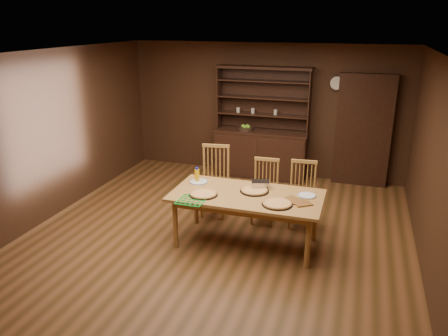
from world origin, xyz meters
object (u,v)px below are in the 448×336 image
(chair_center, at_px, (265,188))
(chair_right, at_px, (302,192))
(chair_left, at_px, (215,178))
(dining_table, at_px, (247,199))
(china_hutch, at_px, (261,148))
(juice_bottle, at_px, (197,175))

(chair_center, bearing_deg, chair_right, 1.05)
(chair_left, bearing_deg, dining_table, -56.79)
(china_hutch, height_order, juice_bottle, china_hutch)
(chair_right, bearing_deg, dining_table, -130.85)
(dining_table, height_order, chair_left, chair_left)
(dining_table, distance_m, chair_left, 1.15)
(chair_right, bearing_deg, juice_bottle, -162.02)
(juice_bottle, bearing_deg, dining_table, -17.67)
(chair_center, bearing_deg, china_hutch, 103.09)
(china_hutch, distance_m, chair_left, 1.97)
(china_hutch, distance_m, chair_center, 2.04)
(dining_table, distance_m, chair_center, 0.85)
(dining_table, xyz_separation_m, chair_center, (0.07, 0.83, -0.15))
(china_hutch, distance_m, dining_table, 2.85)
(chair_center, height_order, juice_bottle, chair_center)
(juice_bottle, bearing_deg, china_hutch, 81.64)
(dining_table, relative_size, juice_bottle, 9.66)
(chair_center, distance_m, chair_right, 0.57)
(juice_bottle, bearing_deg, chair_left, 83.39)
(dining_table, relative_size, chair_center, 2.06)
(chair_left, distance_m, chair_center, 0.84)
(china_hutch, xyz_separation_m, chair_center, (0.53, -1.97, -0.07))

